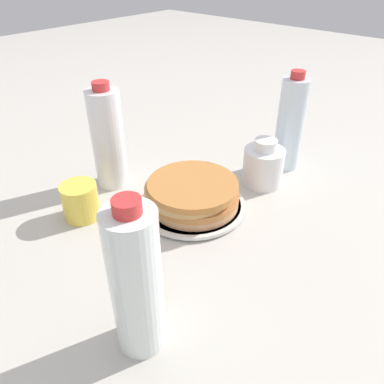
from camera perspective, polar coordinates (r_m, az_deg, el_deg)
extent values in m
plane|color=#BCB7AD|center=(0.80, -1.11, -2.20)|extent=(4.00, 4.00, 0.00)
cylinder|color=silver|center=(0.79, 0.00, -2.05)|extent=(0.21, 0.21, 0.01)
cylinder|color=silver|center=(0.79, 0.00, -1.91)|extent=(0.22, 0.22, 0.01)
cylinder|color=tan|center=(0.78, 0.34, -1.35)|extent=(0.18, 0.18, 0.02)
cylinder|color=#BF773F|center=(0.77, 0.38, -0.44)|extent=(0.18, 0.18, 0.01)
cylinder|color=tan|center=(0.76, -0.23, 0.52)|extent=(0.18, 0.18, 0.01)
cylinder|color=#BE7739|center=(0.75, 0.34, 1.14)|extent=(0.18, 0.18, 0.01)
cylinder|color=yellow|center=(0.78, -16.64, -1.33)|extent=(0.07, 0.07, 0.07)
cylinder|color=white|center=(0.87, 10.78, 3.82)|extent=(0.09, 0.09, 0.09)
cylinder|color=white|center=(0.84, 11.17, 7.05)|extent=(0.05, 0.05, 0.02)
cylinder|color=silver|center=(0.93, 14.71, 9.83)|extent=(0.06, 0.06, 0.22)
cylinder|color=red|center=(0.89, 15.84, 16.82)|extent=(0.03, 0.03, 0.02)
cylinder|color=silver|center=(0.49, -8.52, -13.69)|extent=(0.07, 0.07, 0.22)
cylinder|color=red|center=(0.41, -9.91, -2.16)|extent=(0.03, 0.03, 0.02)
cylinder|color=white|center=(0.84, -12.69, 7.77)|extent=(0.07, 0.07, 0.22)
cylinder|color=red|center=(0.80, -13.76, 15.43)|extent=(0.04, 0.04, 0.02)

